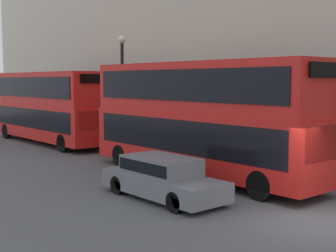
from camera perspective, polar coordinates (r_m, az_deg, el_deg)
ground_plane at (r=14.04m, az=17.90°, el=-10.87°), size 200.00×200.00×0.00m
bus_leading at (r=18.84m, az=3.95°, el=1.41°), size 2.59×11.19×4.63m
bus_second_in_queue at (r=30.08m, az=-14.39°, el=2.57°), size 2.59×11.24×4.41m
car_dark_sedan at (r=15.58m, az=-0.71°, el=-6.17°), size 1.78×4.70×1.39m
street_lamp at (r=26.27m, az=-5.59°, el=5.65°), size 0.44×0.44×6.39m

